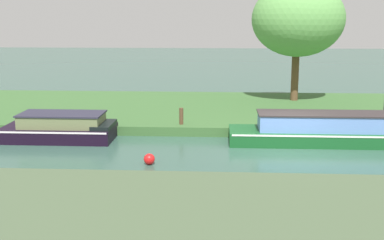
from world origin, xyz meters
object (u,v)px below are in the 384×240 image
willow_tree_left (298,19)px  forest_narrowboat (331,131)px  channel_buoy (149,159)px  black_barge (61,128)px  mooring_post_near (181,116)px

willow_tree_left → forest_narrowboat: bearing=-87.5°
willow_tree_left → channel_buoy: bearing=-120.5°
forest_narrowboat → willow_tree_left: 8.93m
forest_narrowboat → channel_buoy: forest_narrowboat is taller
forest_narrowboat → channel_buoy: bearing=-154.5°
black_barge → mooring_post_near: bearing=16.4°
black_barge → willow_tree_left: size_ratio=0.71×
forest_narrowboat → channel_buoy: 7.63m
forest_narrowboat → channel_buoy: (-6.88, -3.27, -0.34)m
willow_tree_left → channel_buoy: (-6.54, -11.09, -4.64)m
mooring_post_near → channel_buoy: size_ratio=1.86×
black_barge → mooring_post_near: size_ratio=6.34×
mooring_post_near → channel_buoy: bearing=-98.9°
black_barge → forest_narrowboat: size_ratio=0.57×
forest_narrowboat → willow_tree_left: willow_tree_left is taller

